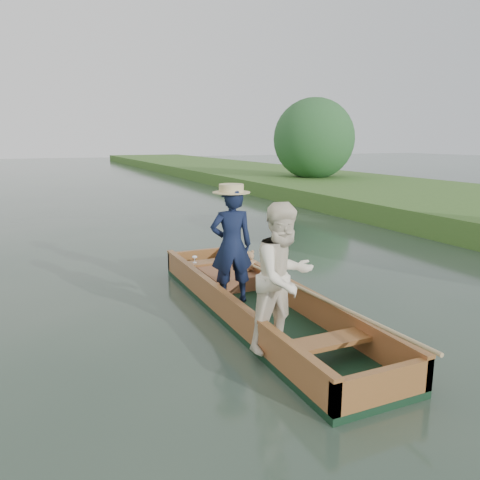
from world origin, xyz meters
name	(u,v)px	position (x,y,z in m)	size (l,w,h in m)	color
ground	(258,317)	(0.00, 0.00, 0.00)	(120.00, 120.00, 0.00)	#283D30
trees_far	(194,139)	(2.86, 10.94, 2.39)	(22.06, 11.16, 4.29)	#47331E
punt	(258,281)	(-0.11, -0.21, 0.58)	(1.29, 5.18, 1.74)	black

